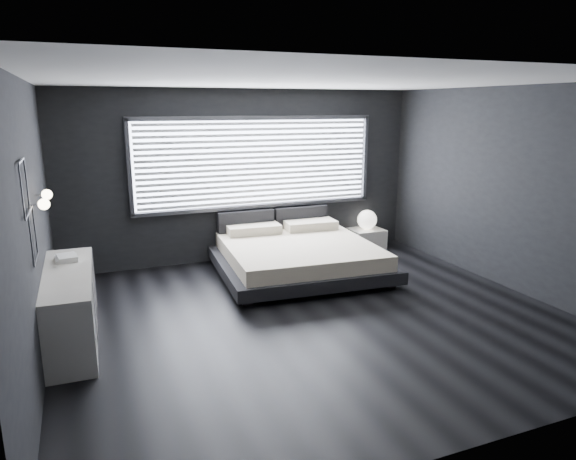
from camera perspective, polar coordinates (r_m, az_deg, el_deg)
name	(u,v)px	position (r m, az deg, el deg)	size (l,w,h in m)	color
room	(315,204)	(6.04, 3.03, 2.85)	(6.04, 6.00, 2.80)	black
window	(257,163)	(8.56, -3.43, 7.46)	(4.14, 0.09, 1.52)	white
headboard	(274,223)	(8.77, -1.58, 0.73)	(1.96, 0.16, 0.52)	black
sconce_near	(44,204)	(5.51, -25.52, 2.60)	(0.18, 0.11, 0.11)	silver
sconce_far	(47,195)	(6.10, -25.24, 3.58)	(0.18, 0.11, 0.11)	silver
wall_art_upper	(24,188)	(4.89, -27.24, 4.15)	(0.01, 0.48, 0.48)	#47474C
wall_art_lower	(33,235)	(5.22, -26.47, -0.53)	(0.01, 0.48, 0.48)	#47474C
bed	(298,255)	(7.90, 1.11, -2.80)	(2.59, 2.49, 0.63)	black
nightstand	(366,238)	(9.48, 8.70, -0.91)	(0.59, 0.49, 0.34)	white
orb_lamp	(367,220)	(9.42, 8.77, 1.15)	(0.35, 0.35, 0.35)	white
dresser	(68,306)	(6.16, -23.22, -7.80)	(0.61, 1.98, 0.79)	white
book_stack	(67,258)	(6.47, -23.39, -2.85)	(0.26, 0.34, 0.06)	silver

